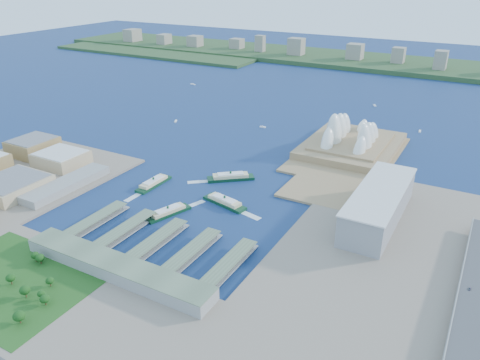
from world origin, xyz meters
The scene contains 22 objects.
ground centered at (0.00, 0.00, 0.00)m, with size 3000.00×3000.00×0.00m, color #101C4B.
south_land centered at (0.00, -210.00, 1.50)m, with size 720.00×180.00×3.00m, color gray.
east_land centered at (240.00, -50.00, 1.50)m, with size 240.00×500.00×3.00m, color gray.
peninsula centered at (107.50, 260.00, 1.50)m, with size 135.00×220.00×3.00m, color #957851.
far_shore centered at (0.00, 980.00, 6.00)m, with size 2200.00×260.00×12.00m, color #2D4926.
opera_house centered at (105.00, 280.00, 32.00)m, with size 134.00×180.00×58.00m, color white, non-canonical shape.
toaster_building centered at (195.00, 80.00, 20.50)m, with size 45.00×155.00×35.00m, color gray.
expressway centered at (300.00, -60.00, 8.93)m, with size 26.00×340.00×11.85m, color gray, non-canonical shape.
ferry_wharves centered at (14.00, -75.00, 4.65)m, with size 184.00×90.00×9.30m, color #58684F, non-canonical shape.
terminal_building centered at (15.00, -135.00, 9.00)m, with size 200.00×28.00×12.00m, color gray.
park centered at (-60.00, -190.00, 11.00)m, with size 150.00×110.00×16.00m, color #194714, non-canonical shape.
far_skyline centered at (0.00, 960.00, 39.50)m, with size 1900.00×140.00×55.00m, color gray, non-canonical shape.
ferry_a centered at (-79.09, 34.20, 5.39)m, with size 14.51×57.01×10.78m, color #0D341C, non-canonical shape.
ferry_b centered at (-1.74, 97.79, 5.82)m, with size 15.67×61.56×11.64m, color #0D341C, non-canonical shape.
ferry_c centered at (-15.60, -19.13, 5.21)m, with size 14.02×55.09×10.42m, color #0D341C, non-canonical shape.
ferry_d centered at (27.62, 33.45, 5.52)m, with size 14.87×58.41×11.04m, color #0D341C, non-canonical shape.
boat_a centered at (-214.97, 265.85, 1.33)m, with size 3.44×13.75×2.65m, color white, non-canonical shape.
boat_b centered at (-62.41, 312.67, 1.41)m, with size 3.66×10.47×2.83m, color white, non-canonical shape.
boat_c centered at (181.10, 422.61, 1.35)m, with size 3.51×12.04×2.71m, color white, non-canonical shape.
boat_d centered at (-351.39, 519.70, 1.28)m, with size 3.33×15.20×2.57m, color white, non-canonical shape.
boat_e centered at (72.50, 545.25, 1.46)m, with size 3.79×11.92×2.93m, color white, non-canonical shape.
car_c centered at (296.00, -21.54, 15.45)m, with size 1.67×4.11×1.19m, color slate.
Camera 1 is at (282.74, -385.79, 257.59)m, focal length 35.00 mm.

